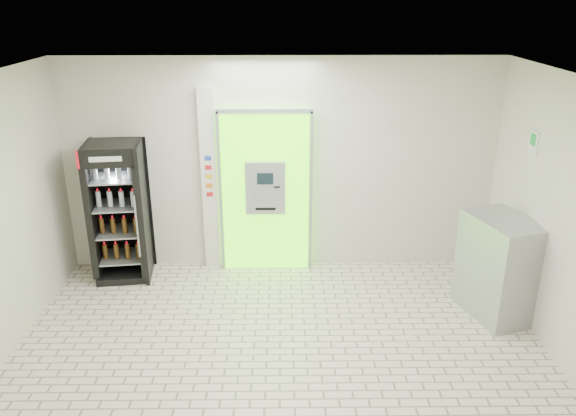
{
  "coord_description": "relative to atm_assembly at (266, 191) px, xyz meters",
  "views": [
    {
      "loc": [
        0.03,
        -4.98,
        3.76
      ],
      "look_at": [
        0.1,
        1.2,
        1.38
      ],
      "focal_mm": 35.0,
      "sensor_mm": 36.0,
      "label": 1
    }
  ],
  "objects": [
    {
      "name": "ground",
      "position": [
        0.2,
        -2.41,
        -1.17
      ],
      "size": [
        6.0,
        6.0,
        0.0
      ],
      "primitive_type": "plane",
      "color": "beige",
      "rests_on": "ground"
    },
    {
      "name": "room_shell",
      "position": [
        0.2,
        -2.41,
        0.67
      ],
      "size": [
        6.0,
        6.0,
        6.0
      ],
      "color": "beige",
      "rests_on": "ground"
    },
    {
      "name": "atm_assembly",
      "position": [
        0.0,
        0.0,
        0.0
      ],
      "size": [
        1.3,
        0.24,
        2.33
      ],
      "color": "#54EA09",
      "rests_on": "ground"
    },
    {
      "name": "pillar",
      "position": [
        -0.78,
        0.04,
        0.13
      ],
      "size": [
        0.22,
        0.11,
        2.6
      ],
      "color": "silver",
      "rests_on": "ground"
    },
    {
      "name": "beverage_cooler",
      "position": [
        -1.99,
        -0.24,
        -0.25
      ],
      "size": [
        0.8,
        0.74,
        1.93
      ],
      "rotation": [
        0.0,
        0.0,
        0.12
      ],
      "color": "black",
      "rests_on": "ground"
    },
    {
      "name": "steel_cabinet",
      "position": [
        2.87,
        -1.31,
        -0.54
      ],
      "size": [
        0.89,
        1.09,
        1.26
      ],
      "rotation": [
        0.0,
        0.0,
        0.3
      ],
      "color": "#9B9DA2",
      "rests_on": "ground"
    },
    {
      "name": "exit_sign",
      "position": [
        3.19,
        -1.01,
        0.95
      ],
      "size": [
        0.02,
        0.22,
        0.26
      ],
      "color": "white",
      "rests_on": "room_shell"
    }
  ]
}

